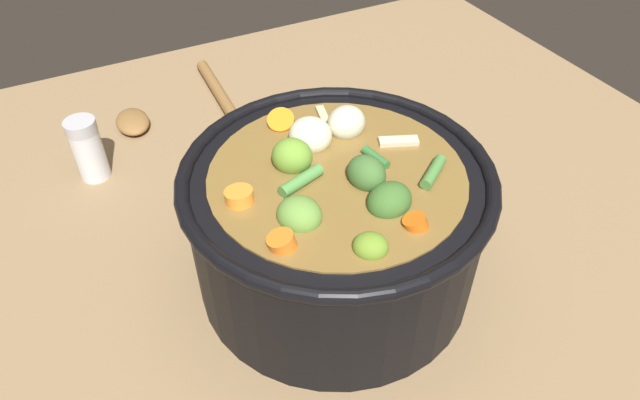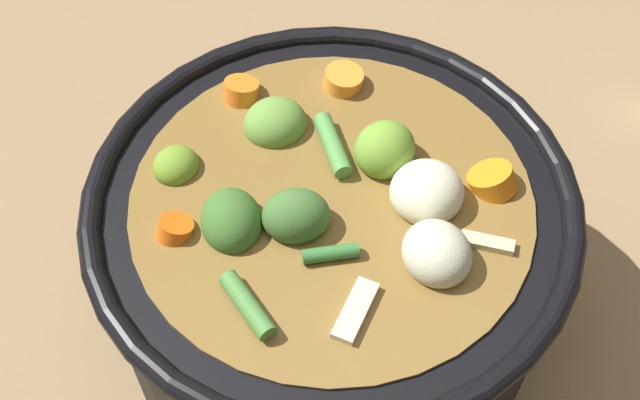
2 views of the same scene
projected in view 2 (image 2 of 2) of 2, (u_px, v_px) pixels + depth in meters
name	position (u px, v px, depth m)	size (l,w,h in m)	color
ground_plane	(334.00, 312.00, 0.58)	(1.10, 1.10, 0.00)	#8C704C
cooking_pot	(335.00, 256.00, 0.52)	(0.29, 0.29, 0.16)	black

